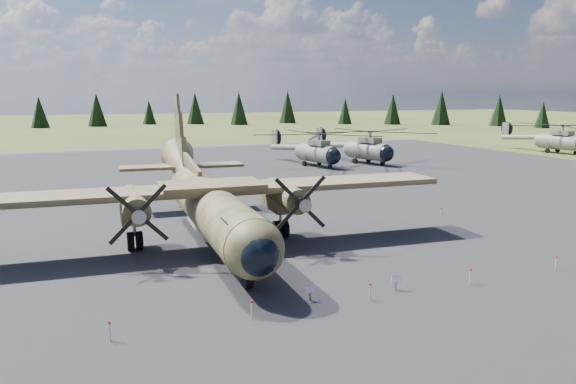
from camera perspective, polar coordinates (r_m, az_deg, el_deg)
name	(u,v)px	position (r m, az deg, el deg)	size (l,w,h in m)	color
ground	(244,238)	(38.84, -4.49, -4.71)	(500.00, 500.00, 0.00)	#57632C
apron	(208,211)	(48.21, -8.14, -1.88)	(120.00, 120.00, 0.04)	#515155
transport_plane	(208,198)	(37.70, -8.11, -0.57)	(31.55, 28.63, 10.40)	#414224
helicopter_near	(317,143)	(76.46, 2.93, 5.01)	(21.19, 22.60, 4.55)	gray
helicopter_mid	(368,140)	(80.22, 8.09, 5.23)	(22.26, 23.43, 4.69)	gray
helicopter_far	(560,133)	(103.97, 25.90, 5.42)	(20.92, 23.16, 4.76)	gray
info_placard_left	(310,291)	(27.30, 2.28, -10.00)	(0.48, 0.21, 0.74)	gray
info_placard_right	(396,281)	(29.16, 10.94, -8.83)	(0.53, 0.36, 0.77)	gray
barrier_fence	(238,232)	(38.51, -5.12, -4.06)	(33.12, 29.62, 0.85)	silver
treeline	(286,165)	(40.68, -0.21, 2.79)	(310.38, 305.68, 10.99)	black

